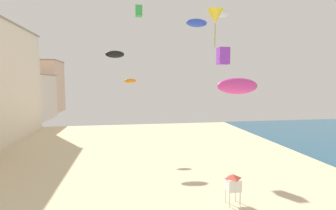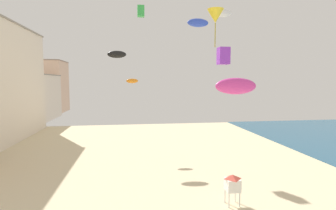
% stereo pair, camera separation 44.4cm
% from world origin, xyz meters
% --- Properties ---
extents(boardwalk_hotel_far, '(12.99, 19.24, 12.16)m').
position_xyz_m(boardwalk_hotel_far, '(-25.89, 71.10, 6.08)').
color(boardwalk_hotel_far, silver).
rests_on(boardwalk_hotel_far, ground).
extents(boardwalk_hotel_distant, '(10.31, 13.12, 17.19)m').
position_xyz_m(boardwalk_hotel_distant, '(-25.89, 90.72, 8.60)').
color(boardwalk_hotel_distant, beige).
rests_on(boardwalk_hotel_distant, ground).
extents(lifeguard_stand, '(1.10, 1.10, 2.55)m').
position_xyz_m(lifeguard_stand, '(9.48, 17.62, 1.84)').
color(lifeguard_stand, white).
rests_on(lifeguard_stand, ground).
extents(kite_yellow_delta, '(1.49, 1.49, 3.39)m').
position_xyz_m(kite_yellow_delta, '(9.00, 21.25, 16.06)').
color(kite_yellow_delta, yellow).
extents(kite_black_parafoil, '(2.67, 0.74, 1.04)m').
position_xyz_m(kite_black_parafoil, '(-0.60, 36.34, 14.05)').
color(kite_black_parafoil, black).
extents(kite_green_box, '(1.04, 1.04, 1.64)m').
position_xyz_m(kite_green_box, '(3.00, 39.03, 20.91)').
color(kite_green_box, green).
extents(kite_white_parafoil, '(2.64, 0.73, 1.03)m').
position_xyz_m(kite_white_parafoil, '(12.80, 30.31, 18.82)').
color(kite_white_parafoil, white).
extents(kite_blue_parafoil, '(2.59, 0.72, 1.01)m').
position_xyz_m(kite_blue_parafoil, '(9.40, 29.07, 17.20)').
color(kite_blue_parafoil, blue).
extents(kite_magenta_parafoil_2, '(2.78, 0.77, 1.08)m').
position_xyz_m(kite_magenta_parafoil_2, '(8.11, 14.12, 9.84)').
color(kite_magenta_parafoil_2, '#DB3D9E').
extents(kite_purple_box_2, '(1.00, 1.00, 1.58)m').
position_xyz_m(kite_purple_box_2, '(9.89, 21.42, 12.52)').
color(kite_purple_box_2, purple).
extents(kite_orange_parafoil_2, '(1.73, 0.48, 0.67)m').
position_xyz_m(kite_orange_parafoil_2, '(1.54, 36.98, 10.27)').
color(kite_orange_parafoil_2, orange).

